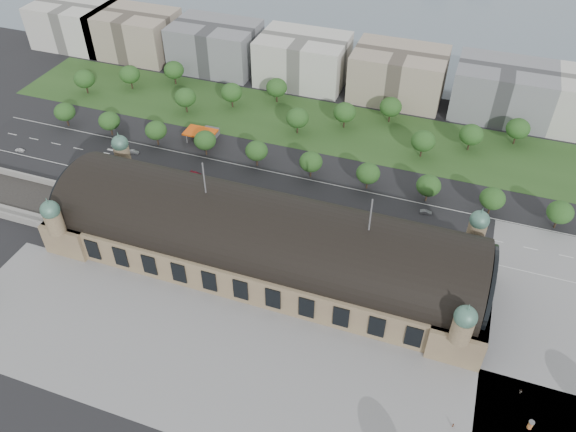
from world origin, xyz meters
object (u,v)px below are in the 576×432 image
(traffic_car_3, at_px, (196,174))
(parked_car_0, at_px, (136,188))
(parked_car_4, at_px, (177,190))
(bus_mid, at_px, (274,199))
(traffic_car_0, at_px, (20,150))
(parked_car_6, at_px, (199,203))
(traffic_car_5, at_px, (426,212))
(bus_west, at_px, (237,199))
(bus_east, at_px, (320,218))
(traffic_car_2, at_px, (190,188))
(traffic_car_6, at_px, (482,246))
(traffic_car_4, at_px, (313,203))
(pedestrian_1, at_px, (453,425))
(parked_car_3, at_px, (182,192))
(advertising_column, at_px, (531,425))
(parked_car_2, at_px, (154,185))
(pedestrian_2, at_px, (521,391))
(traffic_car_1, at_px, (134,152))
(parked_car_5, at_px, (237,204))
(parked_car_1, at_px, (136,185))
(petrol_station, at_px, (206,132))

(traffic_car_3, relative_size, parked_car_0, 1.23)
(parked_car_0, xyz_separation_m, parked_car_4, (16.21, 4.00, -0.03))
(parked_car_4, relative_size, bus_mid, 0.30)
(traffic_car_0, distance_m, parked_car_6, 91.59)
(traffic_car_5, distance_m, bus_west, 73.66)
(traffic_car_3, xyz_separation_m, bus_east, (57.55, -10.80, 0.79))
(traffic_car_2, height_order, traffic_car_3, traffic_car_3)
(traffic_car_2, bearing_deg, traffic_car_6, 97.69)
(traffic_car_3, relative_size, traffic_car_4, 1.06)
(traffic_car_4, distance_m, pedestrian_1, 99.36)
(traffic_car_0, distance_m, bus_east, 139.11)
(parked_car_3, height_order, advertising_column, advertising_column)
(traffic_car_6, height_order, parked_car_2, traffic_car_6)
(traffic_car_0, relative_size, parked_car_4, 1.10)
(traffic_car_4, height_order, pedestrian_2, pedestrian_2)
(traffic_car_6, xyz_separation_m, advertising_column, (17.81, -67.02, 0.81))
(traffic_car_4, xyz_separation_m, bus_mid, (-14.78, -4.01, 1.01))
(traffic_car_0, xyz_separation_m, traffic_car_6, (198.51, 4.89, -0.02))
(traffic_car_4, height_order, advertising_column, advertising_column)
(parked_car_0, xyz_separation_m, pedestrian_2, (150.58, -45.40, 0.23))
(traffic_car_0, distance_m, traffic_car_4, 134.07)
(traffic_car_1, distance_m, traffic_car_3, 33.60)
(pedestrian_2, bearing_deg, pedestrian_1, 119.31)
(traffic_car_1, distance_m, parked_car_6, 48.36)
(parked_car_5, height_order, pedestrian_1, pedestrian_1)
(parked_car_2, relative_size, advertising_column, 1.59)
(parked_car_1, distance_m, bus_east, 76.99)
(traffic_car_2, xyz_separation_m, parked_car_6, (7.77, -7.53, 0.03))
(traffic_car_6, bearing_deg, pedestrian_1, -1.50)
(traffic_car_2, distance_m, parked_car_2, 15.08)
(traffic_car_1, distance_m, traffic_car_4, 85.78)
(parked_car_2, bearing_deg, traffic_car_3, 112.56)
(traffic_car_4, relative_size, advertising_column, 1.63)
(traffic_car_3, relative_size, bus_east, 0.47)
(parked_car_4, relative_size, advertising_column, 1.35)
(traffic_car_6, bearing_deg, pedestrian_2, 14.52)
(parked_car_4, distance_m, bus_mid, 40.35)
(parked_car_0, height_order, parked_car_4, parked_car_0)
(bus_west, bearing_deg, advertising_column, -118.18)
(traffic_car_1, height_order, parked_car_2, traffic_car_1)
(parked_car_4, xyz_separation_m, bus_mid, (39.79, 6.60, 1.17))
(advertising_column, bearing_deg, traffic_car_1, 155.18)
(bus_mid, bearing_deg, petrol_station, 56.38)
(parked_car_1, xyz_separation_m, advertising_column, (154.07, -57.03, 0.83))
(traffic_car_1, height_order, bus_west, bus_west)
(bus_east, bearing_deg, parked_car_5, 95.45)
(petrol_station, relative_size, parked_car_3, 3.14)
(traffic_car_5, xyz_separation_m, parked_car_0, (-113.34, -23.95, -0.06))
(petrol_station, height_order, parked_car_0, petrol_station)
(petrol_station, height_order, traffic_car_5, petrol_station)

